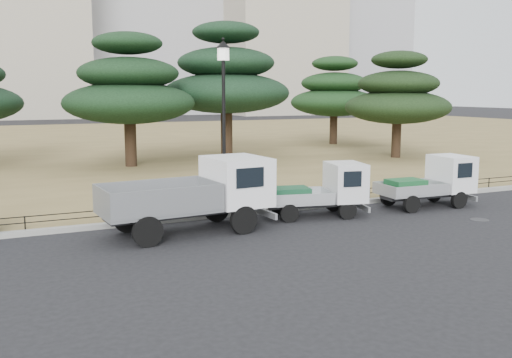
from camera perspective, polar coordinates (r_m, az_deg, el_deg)
name	(u,v)px	position (r m, az deg, el deg)	size (l,w,h in m)	color
ground	(284,232)	(16.98, 2.78, -5.28)	(220.00, 220.00, 0.00)	black
lawn	(106,144)	(46.07, -14.75, 3.43)	(120.00, 56.00, 0.15)	olive
curb	(249,212)	(19.25, -0.73, -3.34)	(120.00, 0.25, 0.16)	gray
truck_large	(197,192)	(16.80, -5.95, -1.30)	(5.08, 2.38, 2.15)	black
truck_kei_front	(322,190)	(18.99, 6.62, -1.12)	(3.54, 2.02, 1.77)	black
truck_kei_rear	(432,182)	(21.43, 17.16, -0.26)	(3.51, 1.62, 1.81)	black
street_lamp	(224,97)	(18.82, -3.26, 8.16)	(0.50, 0.50, 5.58)	black
pipe_fence	(247,201)	(19.32, -0.91, -2.22)	(38.00, 0.04, 0.40)	black
manhole	(479,220)	(19.85, 21.45, -3.81)	(0.60, 0.60, 0.01)	#2D2D30
pine_center_left	(129,90)	(31.06, -12.60, 8.72)	(6.92, 6.92, 7.03)	black
pine_center_right	(226,80)	(34.71, -3.00, 9.90)	(7.60, 7.60, 8.06)	black
pine_east_near	(398,96)	(35.51, 14.00, 8.02)	(6.30, 6.30, 6.36)	black
pine_east_far	(334,94)	(43.83, 7.83, 8.45)	(6.56, 6.56, 6.59)	black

